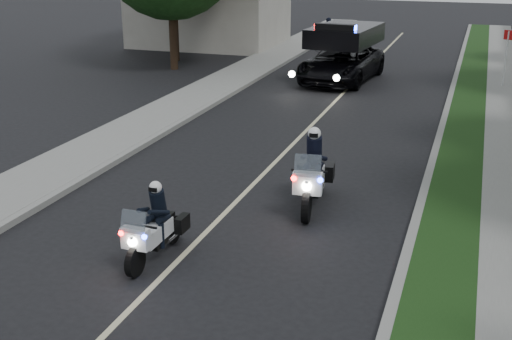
# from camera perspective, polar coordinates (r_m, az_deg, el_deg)

# --- Properties ---
(ground) EXTENTS (120.00, 120.00, 0.00)m
(ground) POSITION_cam_1_polar(r_m,az_deg,el_deg) (12.25, -7.82, -8.85)
(ground) COLOR black
(ground) RESTS_ON ground
(curb_right) EXTENTS (0.20, 60.00, 0.15)m
(curb_right) POSITION_cam_1_polar(r_m,az_deg,el_deg) (20.41, 15.58, 2.46)
(curb_right) COLOR gray
(curb_right) RESTS_ON ground
(grass_verge) EXTENTS (1.20, 60.00, 0.16)m
(grass_verge) POSITION_cam_1_polar(r_m,az_deg,el_deg) (20.39, 17.53, 2.26)
(grass_verge) COLOR #193814
(grass_verge) RESTS_ON ground
(sidewalk_right) EXTENTS (1.40, 60.00, 0.16)m
(sidewalk_right) POSITION_cam_1_polar(r_m,az_deg,el_deg) (20.41, 21.17, 1.87)
(sidewalk_right) COLOR gray
(sidewalk_right) RESTS_ON ground
(curb_left) EXTENTS (0.20, 60.00, 0.15)m
(curb_left) POSITION_cam_1_polar(r_m,az_deg,el_deg) (22.33, -5.88, 4.51)
(curb_left) COLOR gray
(curb_left) RESTS_ON ground
(sidewalk_left) EXTENTS (2.00, 60.00, 0.16)m
(sidewalk_left) POSITION_cam_1_polar(r_m,az_deg,el_deg) (22.80, -8.41, 4.72)
(sidewalk_left) COLOR gray
(sidewalk_left) RESTS_ON ground
(lane_marking) EXTENTS (0.12, 50.00, 0.01)m
(lane_marking) POSITION_cam_1_polar(r_m,az_deg,el_deg) (21.01, 4.36, 3.41)
(lane_marking) COLOR #BFB78C
(lane_marking) RESTS_ON ground
(police_moto_left) EXTENTS (0.66, 1.81, 1.53)m
(police_moto_left) POSITION_cam_1_polar(r_m,az_deg,el_deg) (12.82, -8.69, -7.56)
(police_moto_left) COLOR silver
(police_moto_left) RESTS_ON ground
(police_moto_right) EXTENTS (1.02, 2.24, 1.84)m
(police_moto_right) POSITION_cam_1_polar(r_m,az_deg,el_deg) (15.08, 4.84, -3.15)
(police_moto_right) COLOR silver
(police_moto_right) RESTS_ON ground
(police_suv) EXTENTS (3.14, 5.84, 2.73)m
(police_suv) POSITION_cam_1_polar(r_m,az_deg,el_deg) (28.91, 7.38, 7.70)
(police_suv) COLOR black
(police_suv) RESTS_ON ground
(bicycle) EXTENTS (0.83, 1.92, 0.98)m
(bicycle) POSITION_cam_1_polar(r_m,az_deg,el_deg) (36.28, 6.22, 10.10)
(bicycle) COLOR black
(bicycle) RESTS_ON ground
(cyclist) EXTENTS (0.63, 0.44, 1.69)m
(cyclist) POSITION_cam_1_polar(r_m,az_deg,el_deg) (36.28, 6.22, 10.10)
(cyclist) COLOR black
(cyclist) RESTS_ON ground
(sign_post) EXTENTS (0.51, 0.51, 2.46)m
(sign_post) POSITION_cam_1_polar(r_m,az_deg,el_deg) (28.85, 20.60, 6.60)
(sign_post) COLOR #A4190B
(sign_post) RESTS_ON ground
(tree_left_near) EXTENTS (8.09, 8.09, 10.54)m
(tree_left_near) POSITION_cam_1_polar(r_m,az_deg,el_deg) (31.62, -7.11, 8.71)
(tree_left_near) COLOR #1A4316
(tree_left_near) RESTS_ON ground
(tree_left_far) EXTENTS (7.07, 7.07, 10.95)m
(tree_left_far) POSITION_cam_1_polar(r_m,az_deg,el_deg) (33.93, -6.97, 9.43)
(tree_left_far) COLOR #1A3510
(tree_left_far) RESTS_ON ground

